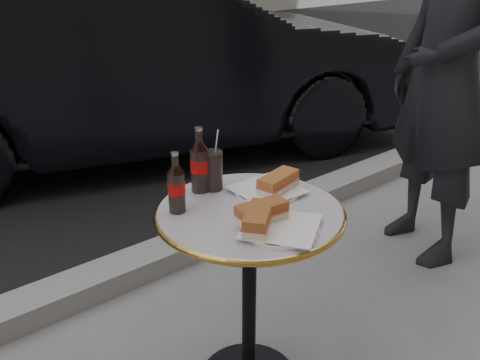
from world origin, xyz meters
TOP-DOWN VIEW (x-y plane):
  - curb at (0.00, 0.90)m, footprint 40.00×0.20m
  - bistro_table at (0.00, 0.00)m, footprint 0.62×0.62m
  - plate_left at (-0.02, -0.17)m, footprint 0.30×0.30m
  - plate_right at (0.13, 0.06)m, footprint 0.26×0.26m
  - sandwich_left_a at (-0.08, -0.13)m, footprint 0.17×0.16m
  - sandwich_left_b at (-0.04, -0.10)m, footprint 0.17×0.09m
  - sandwich_right at (0.15, 0.03)m, footprint 0.18×0.11m
  - cola_bottle_left at (-0.19, 0.14)m, footprint 0.07×0.07m
  - cola_bottle_right at (-0.04, 0.22)m, footprint 0.07×0.07m
  - cola_glass at (0.01, 0.20)m, footprint 0.08×0.08m
  - parked_car at (1.01, 2.43)m, footprint 2.73×4.53m
  - pedestrian at (1.37, 0.16)m, footprint 0.65×0.79m

SIDE VIEW (x-z plane):
  - curb at x=0.00m, z-range -0.01..0.11m
  - bistro_table at x=0.00m, z-range 0.00..0.73m
  - parked_car at x=1.01m, z-range 0.00..1.41m
  - plate_right at x=0.13m, z-range 0.73..0.74m
  - plate_left at x=-0.02m, z-range 0.73..0.74m
  - sandwich_left_b at x=-0.04m, z-range 0.74..0.80m
  - sandwich_right at x=0.15m, z-range 0.74..0.80m
  - sandwich_left_a at x=-0.08m, z-range 0.74..0.80m
  - cola_glass at x=0.01m, z-range 0.73..0.87m
  - cola_bottle_left at x=-0.19m, z-range 0.73..0.94m
  - cola_bottle_right at x=-0.04m, z-range 0.73..0.96m
  - pedestrian at x=1.37m, z-range 0.00..1.87m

